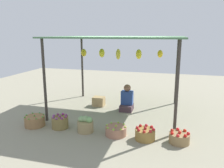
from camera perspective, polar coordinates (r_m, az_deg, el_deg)
name	(u,v)px	position (r m, az deg, el deg)	size (l,w,h in m)	color
ground_plane	(118,111)	(6.73, 1.49, -6.76)	(14.00, 14.00, 0.00)	gray
market_stall_structure	(118,42)	(6.37, 1.59, 10.55)	(3.53, 2.74, 2.15)	#38332D
vendor_person	(127,100)	(6.71, 3.78, -4.16)	(0.36, 0.44, 0.78)	#453239
basket_green_chilies	(35,121)	(5.95, -18.85, -8.80)	(0.49, 0.49, 0.28)	olive
basket_purple_onions	(60,122)	(5.67, -12.94, -9.31)	(0.39, 0.39, 0.33)	olive
basket_cabbages	(85,125)	(5.34, -6.70, -10.17)	(0.37, 0.37, 0.39)	#998558
basket_limes	(116,131)	(5.17, 0.99, -11.66)	(0.47, 0.47, 0.24)	#9C6C54
basket_red_apples	(145,134)	(5.01, 8.32, -12.34)	(0.43, 0.43, 0.29)	olive
basket_red_tomatoes	(179,138)	(5.02, 16.58, -12.84)	(0.42, 0.42, 0.27)	olive
wooden_crate_near_vendor	(99,101)	(7.17, -3.36, -4.36)	(0.35, 0.29, 0.29)	tan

